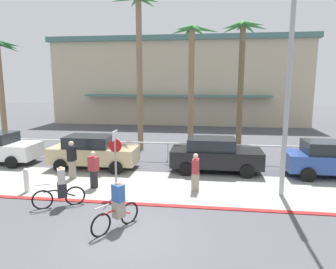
# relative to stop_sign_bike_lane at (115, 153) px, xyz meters

# --- Properties ---
(ground_plane) EXTENTS (80.00, 80.00, 0.00)m
(ground_plane) POSITION_rel_stop_sign_bike_lane_xyz_m (1.30, 6.95, -1.68)
(ground_plane) COLOR #4C4C51
(sidewalk_strip) EXTENTS (44.00, 4.00, 0.02)m
(sidewalk_strip) POSITION_rel_stop_sign_bike_lane_xyz_m (1.30, 1.15, -1.67)
(sidewalk_strip) COLOR #9E9E93
(sidewalk_strip) RESTS_ON ground
(curb_paint) EXTENTS (44.00, 0.24, 0.03)m
(curb_paint) POSITION_rel_stop_sign_bike_lane_xyz_m (1.30, -0.85, -1.66)
(curb_paint) COLOR maroon
(curb_paint) RESTS_ON ground
(building_backdrop) EXTENTS (26.25, 11.84, 8.74)m
(building_backdrop) POSITION_rel_stop_sign_bike_lane_xyz_m (0.32, 24.16, 2.71)
(building_backdrop) COLOR #BCAD8E
(building_backdrop) RESTS_ON ground
(rail_fence) EXTENTS (26.38, 0.08, 1.04)m
(rail_fence) POSITION_rel_stop_sign_bike_lane_xyz_m (1.30, 5.45, -0.84)
(rail_fence) COLOR white
(rail_fence) RESTS_ON ground
(stop_sign_bike_lane) EXTENTS (0.52, 0.56, 2.56)m
(stop_sign_bike_lane) POSITION_rel_stop_sign_bike_lane_xyz_m (0.00, 0.00, 0.00)
(stop_sign_bike_lane) COLOR gray
(stop_sign_bike_lane) RESTS_ON ground
(bollard_1) EXTENTS (0.20, 0.20, 1.00)m
(bollard_1) POSITION_rel_stop_sign_bike_lane_xyz_m (-3.66, -0.23, -1.16)
(bollard_1) COLOR white
(bollard_1) RESTS_ON ground
(streetlight_curb) EXTENTS (0.24, 2.54, 7.50)m
(streetlight_curb) POSITION_rel_stop_sign_bike_lane_xyz_m (6.44, 0.56, 2.60)
(streetlight_curb) COLOR #9EA0A5
(streetlight_curb) RESTS_ON ground
(palm_tree_1) EXTENTS (3.03, 2.91, 9.58)m
(palm_tree_1) POSITION_rel_stop_sign_bike_lane_xyz_m (-0.85, 8.01, 5.00)
(palm_tree_1) COLOR #846B4C
(palm_tree_1) RESTS_ON ground
(palm_tree_2) EXTENTS (2.99, 2.94, 7.75)m
(palm_tree_2) POSITION_rel_stop_sign_bike_lane_xyz_m (2.43, 7.95, 3.85)
(palm_tree_2) COLOR #846B4C
(palm_tree_2) RESTS_ON ground
(palm_tree_3) EXTENTS (2.96, 2.89, 8.06)m
(palm_tree_3) POSITION_rel_stop_sign_bike_lane_xyz_m (5.50, 8.78, 4.20)
(palm_tree_3) COLOR brown
(palm_tree_3) RESTS_ON ground
(car_tan_1) EXTENTS (4.40, 2.02, 1.69)m
(car_tan_1) POSITION_rel_stop_sign_bike_lane_xyz_m (-2.28, 3.48, -0.81)
(car_tan_1) COLOR tan
(car_tan_1) RESTS_ON ground
(car_black_2) EXTENTS (4.40, 2.02, 1.69)m
(car_black_2) POSITION_rel_stop_sign_bike_lane_xyz_m (3.89, 3.66, -0.81)
(car_black_2) COLOR black
(car_black_2) RESTS_ON ground
(car_blue_3) EXTENTS (4.40, 2.02, 1.69)m
(car_blue_3) POSITION_rel_stop_sign_bike_lane_xyz_m (9.33, 3.54, -0.81)
(car_blue_3) COLOR #284793
(car_blue_3) RESTS_ON ground
(cyclist_black_0) EXTENTS (1.63, 0.91, 1.50)m
(cyclist_black_0) POSITION_rel_stop_sign_bike_lane_xyz_m (-1.61, -1.39, -0.98)
(cyclist_black_0) COLOR black
(cyclist_black_0) RESTS_ON ground
(cyclist_red_1) EXTENTS (1.06, 1.55, 1.50)m
(cyclist_red_1) POSITION_rel_stop_sign_bike_lane_xyz_m (0.88, -2.73, -0.98)
(cyclist_red_1) COLOR black
(cyclist_red_1) RESTS_ON ground
(pedestrian_0) EXTENTS (0.36, 0.43, 1.76)m
(pedestrian_0) POSITION_rel_stop_sign_bike_lane_xyz_m (-2.60, 1.69, -0.86)
(pedestrian_0) COLOR gray
(pedestrian_0) RESTS_ON ground
(pedestrian_1) EXTENTS (0.46, 0.41, 1.58)m
(pedestrian_1) POSITION_rel_stop_sign_bike_lane_xyz_m (-1.16, 0.62, -0.96)
(pedestrian_1) COLOR #232326
(pedestrian_1) RESTS_ON ground
(pedestrian_2) EXTENTS (0.35, 0.42, 1.57)m
(pedestrian_2) POSITION_rel_stop_sign_bike_lane_xyz_m (3.07, 0.85, -0.96)
(pedestrian_2) COLOR gray
(pedestrian_2) RESTS_ON ground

